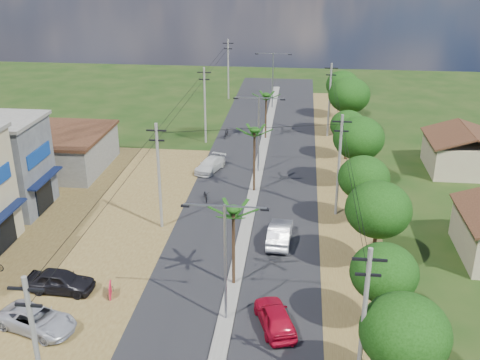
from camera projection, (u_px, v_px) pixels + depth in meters
The scene contains 36 objects.
ground at pixel (226, 320), 35.06m from camera, with size 160.00×160.00×0.00m, color black.
road at pixel (249, 215), 48.81m from camera, with size 12.00×110.00×0.04m, color black.
median at pixel (252, 200), 51.54m from camera, with size 1.00×90.00×0.18m, color #605E56.
dirt_lot_west at pixel (50, 245), 43.92m from camera, with size 18.00×46.00×0.04m, color brown.
dirt_shoulder_east at pixel (348, 220), 47.95m from camera, with size 5.00×90.00×0.03m, color brown.
low_shed at pixel (57, 150), 58.46m from camera, with size 10.40×10.40×3.95m.
house_east_far at pixel (464, 149), 57.69m from camera, with size 7.60×7.50×4.60m.
tree_east_a at pixel (405, 333), 26.86m from camera, with size 4.40×4.40×6.37m.
tree_east_b at pixel (384, 273), 32.53m from camera, with size 4.00×4.00×5.83m.
tree_east_c at pixel (378, 209), 38.62m from camera, with size 4.60×4.60×6.83m.
tree_east_d at pixel (364, 178), 45.28m from camera, with size 4.20×4.20×6.13m.
tree_east_e at pixel (359, 138), 52.31m from camera, with size 4.80×4.80×7.14m.
tree_east_f at pixel (348, 125), 60.15m from camera, with size 3.80×3.80×5.52m.
tree_east_g at pixel (349, 95), 66.92m from camera, with size 5.00×5.00×7.38m.
tree_east_h at pixel (342, 85), 74.52m from camera, with size 4.40×4.40×6.52m.
palm_median_near at pixel (233, 213), 36.60m from camera, with size 2.00×2.00×6.15m.
palm_median_mid at pixel (255, 133), 51.14m from camera, with size 2.00×2.00×6.55m.
palm_median_far at pixel (266, 97), 66.07m from camera, with size 2.00×2.00×5.85m.
streetlight_near at pixel (225, 254), 33.22m from camera, with size 5.10×0.18×8.00m.
streetlight_mid at pixel (259, 128), 56.16m from camera, with size 5.10×0.18×8.00m.
streetlight_far at pixel (273, 76), 79.10m from camera, with size 5.10×0.18×8.00m.
utility_pole_w_a at pixel (38, 359), 24.76m from camera, with size 1.60×0.24×9.00m.
utility_pole_w_b at pixel (159, 174), 44.95m from camera, with size 1.60×0.24×9.00m.
utility_pole_w_c at pixel (205, 104), 65.14m from camera, with size 1.60×0.24×9.00m.
utility_pole_w_d at pixel (228, 68), 84.41m from camera, with size 1.60×0.24×9.00m.
utility_pole_e_a at pixel (363, 325), 26.96m from camera, with size 1.60×0.24×9.00m.
utility_pole_e_b at pixel (339, 163), 47.15m from camera, with size 1.60×0.24×9.00m.
utility_pole_e_c at pixel (330, 98), 67.33m from camera, with size 1.60×0.24×9.00m.
car_red_near at pixel (275, 317), 34.08m from camera, with size 1.82×4.54×1.55m, color maroon.
car_silver_mid at pixel (280, 233), 44.00m from camera, with size 1.70×4.88×1.61m, color #A8AAB0.
car_white_far at pixel (210, 165), 58.18m from camera, with size 1.84×4.53×1.32m, color #B5B5B0.
car_parked_silver at pixel (37, 320), 33.94m from camera, with size 2.31×5.00×1.39m, color #A8AAB0.
car_parked_dark at pixel (61, 281), 37.73m from camera, with size 1.84×4.56×1.55m, color black.
moto_rider_west_a at pixel (206, 196), 51.46m from camera, with size 0.64×1.82×0.96m, color black.
moto_rider_west_b at pixel (226, 134), 68.29m from camera, with size 0.53×1.89×1.14m, color black.
roadside_sign at pixel (110, 290), 37.28m from camera, with size 0.36×1.12×0.94m.
Camera 1 is at (4.07, -28.72, 21.58)m, focal length 42.00 mm.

